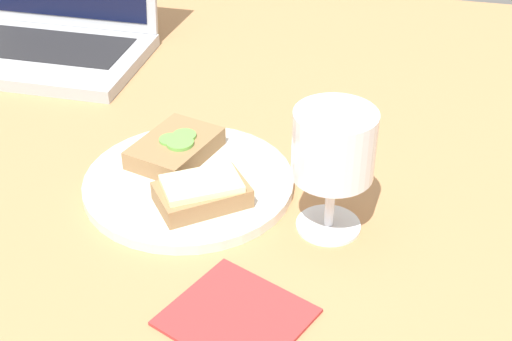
% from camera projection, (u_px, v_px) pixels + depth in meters
% --- Properties ---
extents(wooden_table, '(1.40, 1.40, 0.03)m').
position_uv_depth(wooden_table, '(228.00, 193.00, 0.87)').
color(wooden_table, '#B27F51').
rests_on(wooden_table, ground).
extents(plate, '(0.25, 0.25, 0.01)m').
position_uv_depth(plate, '(189.00, 183.00, 0.86)').
color(plate, silver).
rests_on(plate, wooden_table).
extents(sandwich_with_cheese, '(0.12, 0.11, 0.03)m').
position_uv_depth(sandwich_with_cheese, '(202.00, 193.00, 0.80)').
color(sandwich_with_cheese, '#937047').
rests_on(sandwich_with_cheese, plate).
extents(sandwich_with_cucumber, '(0.11, 0.13, 0.03)m').
position_uv_depth(sandwich_with_cucumber, '(175.00, 148.00, 0.89)').
color(sandwich_with_cucumber, '#937047').
rests_on(sandwich_with_cucumber, plate).
extents(wine_glass, '(0.09, 0.09, 0.15)m').
position_uv_depth(wine_glass, '(334.00, 149.00, 0.74)').
color(wine_glass, white).
rests_on(wine_glass, wooden_table).
extents(laptop, '(0.31, 0.25, 0.23)m').
position_uv_depth(laptop, '(51.00, 26.00, 1.15)').
color(laptop, '#ADAFB5').
rests_on(laptop, wooden_table).
extents(napkin, '(0.16, 0.15, 0.00)m').
position_uv_depth(napkin, '(236.00, 317.00, 0.68)').
color(napkin, '#B23333').
rests_on(napkin, wooden_table).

